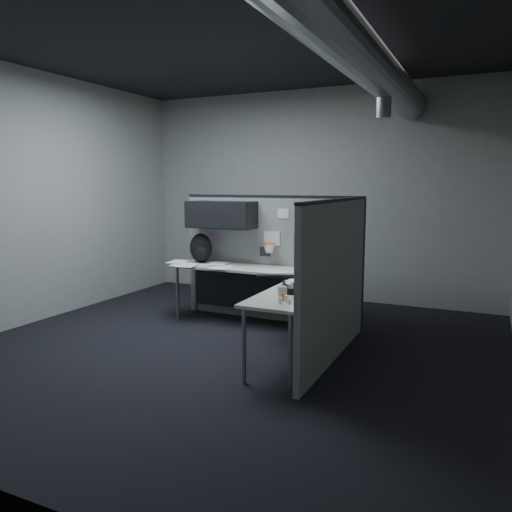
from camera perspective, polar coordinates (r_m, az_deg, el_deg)
The scene contains 12 objects.
room at distance 4.99m, azimuth 2.60°, elevation 11.94°, with size 5.62×5.62×3.22m.
partition_back at distance 6.48m, azimuth 0.08°, elevation 1.36°, with size 2.44×0.42×1.63m.
partition_right at distance 5.10m, azimuth 9.09°, elevation -2.66°, with size 0.07×2.23×1.63m.
desk at distance 5.90m, azimuth 1.42°, elevation -3.09°, with size 2.31×2.11×0.73m.
monitor at distance 5.80m, azimuth 6.93°, elevation 0.24°, with size 0.57×0.57×0.47m.
keyboard at distance 5.61m, azimuth 2.31°, elevation -2.29°, with size 0.45×0.34×0.04m.
mouse at distance 5.27m, azimuth 5.39°, elevation -3.02°, with size 0.28×0.28×0.05m.
phone at distance 4.85m, azimuth 4.08°, elevation -3.74°, with size 0.27×0.28×0.10m.
bottles at distance 4.45m, azimuth 3.27°, elevation -4.94°, with size 0.13×0.14×0.07m.
cup at distance 4.58m, azimuth 3.03°, elevation -4.20°, with size 0.08×0.08×0.12m, color beige.
papers at distance 6.50m, azimuth -6.59°, elevation -0.95°, with size 0.97×0.67×0.02m.
backpack at distance 6.67m, azimuth -6.31°, elevation 0.85°, with size 0.36×0.32×0.39m.
Camera 1 is at (2.46, -4.60, 1.78)m, focal length 35.00 mm.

